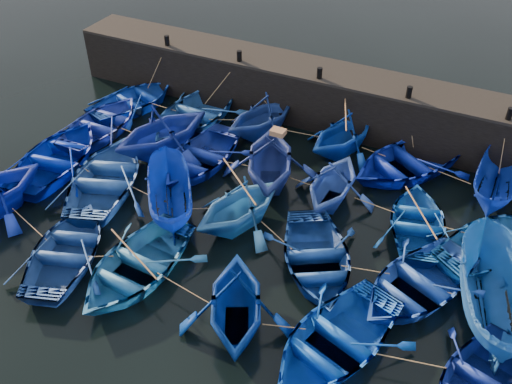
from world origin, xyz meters
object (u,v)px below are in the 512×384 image
at_px(boat_8, 200,156).
at_px(boat_0, 134,100).
at_px(wooden_crate, 278,132).
at_px(boat_13, 58,156).

bearing_deg(boat_8, boat_0, 155.44).
height_order(boat_0, wooden_crate, wooden_crate).
distance_m(boat_13, wooden_crate, 9.54).
bearing_deg(wooden_crate, boat_8, -176.45).
xyz_separation_m(boat_0, boat_8, (5.41, -2.80, 0.01)).
relative_size(boat_0, wooden_crate, 8.64).
bearing_deg(wooden_crate, boat_13, -161.52).
bearing_deg(boat_13, boat_0, -97.68).
height_order(boat_0, boat_8, boat_8).
xyz_separation_m(boat_13, wooden_crate, (8.85, 2.96, 1.99)).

